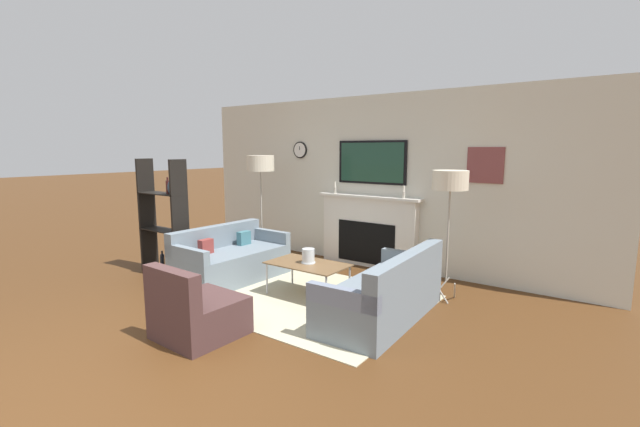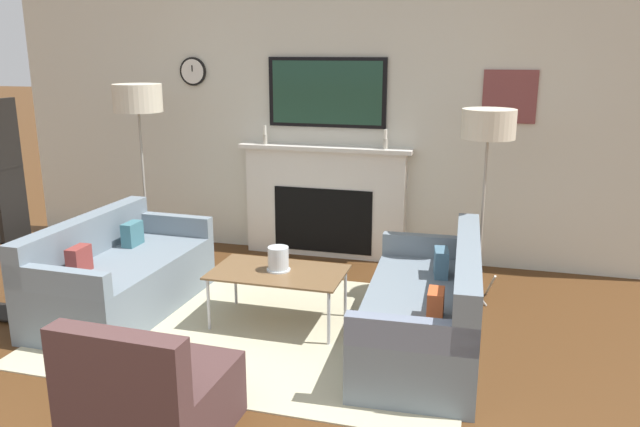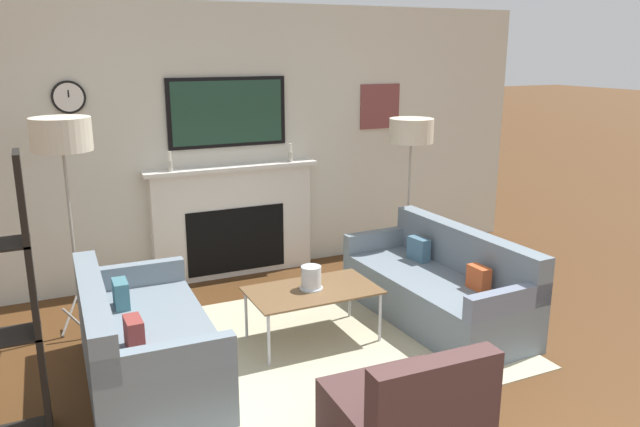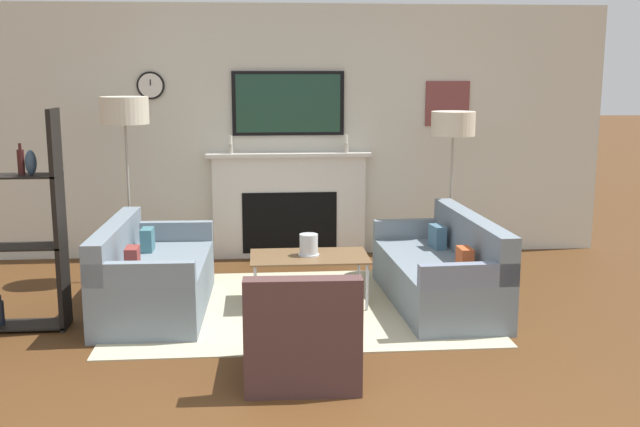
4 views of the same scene
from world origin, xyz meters
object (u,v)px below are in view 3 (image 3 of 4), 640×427
Objects in this scene: couch_left at (142,345)px; couch_right at (439,289)px; hurricane_candle at (311,279)px; floor_lamp_right at (411,133)px; floor_lamp_left at (62,137)px; coffee_table at (313,293)px; armchair at (406,422)px.

couch_right is at bearing 0.03° from couch_left.
floor_lamp_right is at bearing 31.30° from hurricane_candle.
floor_lamp_left is 1.09× the size of floor_lamp_right.
coffee_table is (-1.15, 0.09, 0.13)m from couch_right.
armchair is 3.25m from floor_lamp_right.
coffee_table is 0.57× the size of floor_lamp_left.
coffee_table is 5.46× the size of hurricane_candle.
couch_right is at bearing -5.48° from hurricane_candle.
floor_lamp_right is at bearing 72.18° from couch_right.
couch_right is 1.16m from coffee_table.
couch_left is 0.89× the size of couch_right.
couch_right is at bearing -4.57° from coffee_table.
floor_lamp_left reaches higher than hurricane_candle.
floor_lamp_left is at bearing 151.23° from coffee_table.
couch_left reaches higher than coffee_table.
couch_left is 3.21m from floor_lamp_right.
floor_lamp_right is (3.14, -0.00, -0.14)m from floor_lamp_left.
hurricane_candle reaches higher than coffee_table.
couch_right is (2.48, 0.00, -0.00)m from couch_left.
floor_lamp_right reaches higher than coffee_table.
armchair is at bearing -52.27° from couch_left.
couch_left is at bearing -160.23° from floor_lamp_right.
coffee_table is 0.63× the size of floor_lamp_right.
floor_lamp_left reaches higher than floor_lamp_right.
floor_lamp_right is (1.47, 0.92, 1.07)m from coffee_table.
couch_right is 3.28m from floor_lamp_left.
armchair is (-1.31, -1.52, -0.03)m from couch_right.
coffee_table is (0.16, 1.61, 0.15)m from armchair.
couch_right reaches higher than hurricane_candle.
armchair is (1.17, -1.52, -0.03)m from couch_left.
hurricane_candle is 1.98m from floor_lamp_right.
coffee_table is at bearing -79.81° from hurricane_candle.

